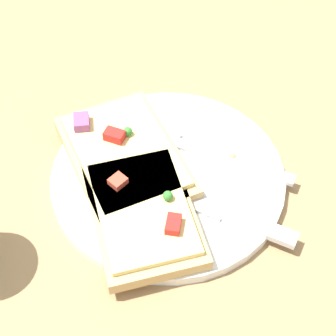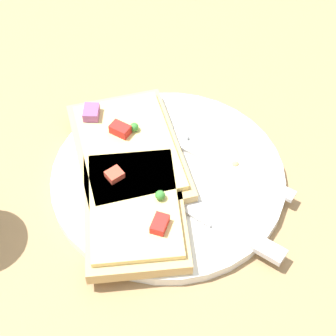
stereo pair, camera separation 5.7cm
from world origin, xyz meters
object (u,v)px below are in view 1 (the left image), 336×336
at_px(plate, 168,178).
at_px(pizza_slice_corner, 143,212).
at_px(fork, 189,147).
at_px(knife, 217,210).
at_px(pizza_slice_main, 124,155).

bearing_deg(plate, pizza_slice_corner, 118.78).
height_order(plate, fork, fork).
xyz_separation_m(knife, pizza_slice_main, (0.11, 0.03, 0.01)).
bearing_deg(plate, pizza_slice_main, 31.77).
height_order(fork, knife, knife).
distance_m(plate, fork, 0.04).
relative_size(fork, knife, 1.05).
relative_size(fork, pizza_slice_main, 1.09).
relative_size(fork, pizza_slice_corner, 1.14).
bearing_deg(pizza_slice_corner, pizza_slice_main, -178.34).
bearing_deg(pizza_slice_main, plate, -135.17).
height_order(plate, pizza_slice_corner, pizza_slice_corner).
xyz_separation_m(plate, pizza_slice_corner, (-0.03, 0.05, 0.02)).
xyz_separation_m(fork, knife, (-0.08, 0.03, 0.00)).
height_order(pizza_slice_main, pizza_slice_corner, same).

